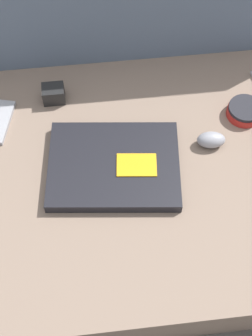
{
  "coord_description": "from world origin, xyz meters",
  "views": [
    {
      "loc": [
        -0.06,
        -0.54,
        1.07
      ],
      "look_at": [
        0.0,
        0.0,
        0.16
      ],
      "focal_mm": 50.0,
      "sensor_mm": 36.0,
      "label": 1
    }
  ],
  "objects": [
    {
      "name": "speaker_puck",
      "position": [
        0.31,
        0.13,
        0.16
      ],
      "size": [
        0.09,
        0.09,
        0.03
      ],
      "color": "red",
      "rests_on": "couch_seat"
    },
    {
      "name": "laptop",
      "position": [
        -0.03,
        0.01,
        0.16
      ],
      "size": [
        0.32,
        0.26,
        0.03
      ],
      "rotation": [
        0.0,
        0.0,
        -0.11
      ],
      "color": "black",
      "rests_on": "couch_seat"
    },
    {
      "name": "couch_seat",
      "position": [
        0.0,
        0.0,
        0.07
      ],
      "size": [
        1.13,
        0.7,
        0.14
      ],
      "color": "#7A6656",
      "rests_on": "ground_plane"
    },
    {
      "name": "computer_mouse",
      "position": [
        0.21,
        0.05,
        0.16
      ],
      "size": [
        0.07,
        0.05,
        0.04
      ],
      "rotation": [
        0.0,
        0.0,
        -0.1
      ],
      "color": "gray",
      "rests_on": "couch_seat"
    },
    {
      "name": "ground_plane",
      "position": [
        0.0,
        0.0,
        0.0
      ],
      "size": [
        8.0,
        8.0,
        0.0
      ],
      "primitive_type": "plane",
      "color": "#4C4742"
    },
    {
      "name": "charger_brick",
      "position": [
        -0.16,
        0.23,
        0.16
      ],
      "size": [
        0.05,
        0.04,
        0.04
      ],
      "color": "black",
      "rests_on": "couch_seat"
    }
  ]
}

